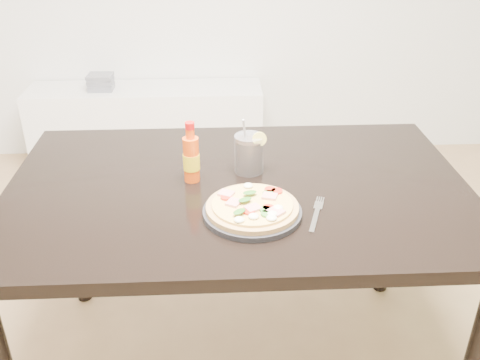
{
  "coord_description": "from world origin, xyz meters",
  "views": [
    {
      "loc": [
        -0.38,
        -1.03,
        1.53
      ],
      "look_at": [
        -0.32,
        0.27,
        0.83
      ],
      "focal_mm": 40.0,
      "sensor_mm": 36.0,
      "label": 1
    }
  ],
  "objects_px": {
    "media_console": "(148,127)",
    "plate": "(252,212)",
    "cola_cup": "(249,154)",
    "dining_table": "(238,208)",
    "hot_sauce_bottle": "(191,158)",
    "pizza": "(253,207)",
    "fork": "(317,213)"
  },
  "relations": [
    {
      "from": "fork",
      "to": "media_console",
      "type": "xyz_separation_m",
      "value": [
        -0.69,
        1.86,
        -0.5
      ]
    },
    {
      "from": "dining_table",
      "to": "cola_cup",
      "type": "relative_size",
      "value": 7.68
    },
    {
      "from": "hot_sauce_bottle",
      "to": "fork",
      "type": "bearing_deg",
      "value": -31.54
    },
    {
      "from": "cola_cup",
      "to": "dining_table",
      "type": "bearing_deg",
      "value": -113.77
    },
    {
      "from": "hot_sauce_bottle",
      "to": "cola_cup",
      "type": "distance_m",
      "value": 0.19
    },
    {
      "from": "plate",
      "to": "cola_cup",
      "type": "bearing_deg",
      "value": 88.22
    },
    {
      "from": "plate",
      "to": "hot_sauce_bottle",
      "type": "relative_size",
      "value": 1.42
    },
    {
      "from": "pizza",
      "to": "media_console",
      "type": "height_order",
      "value": "pizza"
    },
    {
      "from": "plate",
      "to": "fork",
      "type": "relative_size",
      "value": 1.48
    },
    {
      "from": "pizza",
      "to": "fork",
      "type": "relative_size",
      "value": 1.38
    },
    {
      "from": "hot_sauce_bottle",
      "to": "fork",
      "type": "xyz_separation_m",
      "value": [
        0.35,
        -0.21,
        -0.07
      ]
    },
    {
      "from": "dining_table",
      "to": "media_console",
      "type": "relative_size",
      "value": 1.0
    },
    {
      "from": "dining_table",
      "to": "fork",
      "type": "xyz_separation_m",
      "value": [
        0.21,
        -0.18,
        0.09
      ]
    },
    {
      "from": "dining_table",
      "to": "pizza",
      "type": "distance_m",
      "value": 0.21
    },
    {
      "from": "plate",
      "to": "media_console",
      "type": "xyz_separation_m",
      "value": [
        -0.51,
        1.86,
        -0.51
      ]
    },
    {
      "from": "hot_sauce_bottle",
      "to": "cola_cup",
      "type": "relative_size",
      "value": 1.05
    },
    {
      "from": "dining_table",
      "to": "pizza",
      "type": "xyz_separation_m",
      "value": [
        0.03,
        -0.18,
        0.11
      ]
    },
    {
      "from": "pizza",
      "to": "media_console",
      "type": "relative_size",
      "value": 0.18
    },
    {
      "from": "hot_sauce_bottle",
      "to": "media_console",
      "type": "distance_m",
      "value": 1.78
    },
    {
      "from": "media_console",
      "to": "plate",
      "type": "bearing_deg",
      "value": -74.51
    },
    {
      "from": "hot_sauce_bottle",
      "to": "media_console",
      "type": "xyz_separation_m",
      "value": [
        -0.34,
        1.64,
        -0.58
      ]
    },
    {
      "from": "plate",
      "to": "cola_cup",
      "type": "distance_m",
      "value": 0.27
    },
    {
      "from": "plate",
      "to": "pizza",
      "type": "xyz_separation_m",
      "value": [
        0.0,
        -0.0,
        0.02
      ]
    },
    {
      "from": "dining_table",
      "to": "pizza",
      "type": "height_order",
      "value": "pizza"
    },
    {
      "from": "cola_cup",
      "to": "fork",
      "type": "distance_m",
      "value": 0.32
    },
    {
      "from": "plate",
      "to": "dining_table",
      "type": "bearing_deg",
      "value": 99.93
    },
    {
      "from": "plate",
      "to": "pizza",
      "type": "relative_size",
      "value": 1.07
    },
    {
      "from": "plate",
      "to": "cola_cup",
      "type": "xyz_separation_m",
      "value": [
        0.01,
        0.26,
        0.05
      ]
    },
    {
      "from": "cola_cup",
      "to": "media_console",
      "type": "xyz_separation_m",
      "value": [
        -0.52,
        1.59,
        -0.56
      ]
    },
    {
      "from": "dining_table",
      "to": "pizza",
      "type": "bearing_deg",
      "value": -79.72
    },
    {
      "from": "fork",
      "to": "hot_sauce_bottle",
      "type": "bearing_deg",
      "value": 166.34
    },
    {
      "from": "dining_table",
      "to": "cola_cup",
      "type": "xyz_separation_m",
      "value": [
        0.04,
        0.09,
        0.14
      ]
    }
  ]
}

